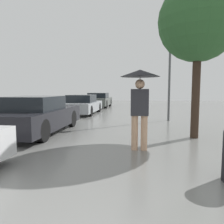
# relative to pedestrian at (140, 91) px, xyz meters

# --- Properties ---
(pedestrian) EXTENTS (0.93, 0.93, 1.91)m
(pedestrian) POSITION_rel_pedestrian_xyz_m (0.00, 0.00, 0.00)
(pedestrian) COLOR tan
(pedestrian) RESTS_ON ground_plane
(parked_car_second) EXTENTS (1.77, 4.23, 1.23)m
(parked_car_second) POSITION_rel_pedestrian_xyz_m (-3.45, 1.74, -0.84)
(parked_car_second) COLOR black
(parked_car_second) RESTS_ON ground_plane
(parked_car_third) EXTENTS (1.69, 4.07, 1.15)m
(parked_car_third) POSITION_rel_pedestrian_xyz_m (-3.45, 7.71, -0.88)
(parked_car_third) COLOR #9EA3A8
(parked_car_third) RESTS_ON ground_plane
(parked_car_farthest) EXTENTS (1.76, 4.05, 1.20)m
(parked_car_farthest) POSITION_rel_pedestrian_xyz_m (-3.45, 13.05, -0.85)
(parked_car_farthest) COLOR #4C514C
(parked_car_farthest) RESTS_ON ground_plane
(tree) EXTENTS (2.31, 2.31, 4.56)m
(tree) POSITION_rel_pedestrian_xyz_m (1.65, 1.57, 1.96)
(tree) COLOR #38281E
(tree) RESTS_ON ground_plane
(street_lamp) EXTENTS (0.29, 0.29, 4.66)m
(street_lamp) POSITION_rel_pedestrian_xyz_m (1.35, 5.28, 1.57)
(street_lamp) COLOR #515456
(street_lamp) RESTS_ON ground_plane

